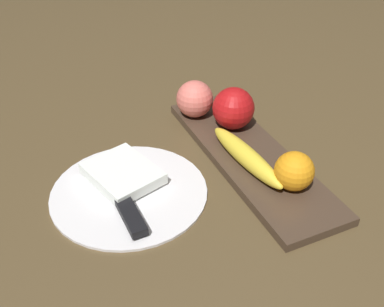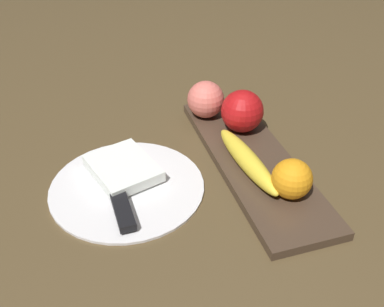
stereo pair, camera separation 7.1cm
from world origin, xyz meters
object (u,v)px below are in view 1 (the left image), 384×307
(orange_near_apple, at_px, (295,171))
(folded_napkin, at_px, (123,173))
(apple, at_px, (232,109))
(fruit_tray, at_px, (249,156))
(peach, at_px, (195,99))
(dinner_plate, at_px, (129,191))
(banana, at_px, (246,156))
(knife, at_px, (126,208))

(orange_near_apple, distance_m, folded_napkin, 0.27)
(apple, xyz_separation_m, folded_napkin, (-0.06, 0.23, -0.04))
(folded_napkin, bearing_deg, fruit_tray, -98.07)
(peach, relative_size, dinner_plate, 0.29)
(banana, xyz_separation_m, dinner_plate, (0.03, 0.19, -0.03))
(fruit_tray, height_order, banana, banana)
(apple, xyz_separation_m, banana, (-0.11, 0.03, -0.02))
(apple, bearing_deg, fruit_tray, 172.66)
(folded_napkin, bearing_deg, peach, -56.27)
(banana, relative_size, folded_napkin, 1.62)
(orange_near_apple, relative_size, folded_napkin, 0.53)
(peach, height_order, knife, peach)
(banana, distance_m, orange_near_apple, 0.09)
(dinner_plate, height_order, knife, knife)
(apple, xyz_separation_m, dinner_plate, (-0.09, 0.23, -0.05))
(dinner_plate, bearing_deg, fruit_tray, -90.00)
(folded_napkin, bearing_deg, orange_near_apple, -120.58)
(orange_near_apple, relative_size, dinner_plate, 0.25)
(apple, relative_size, orange_near_apple, 1.26)
(banana, xyz_separation_m, orange_near_apple, (-0.08, -0.04, 0.01))
(orange_near_apple, bearing_deg, fruit_tray, 7.93)
(apple, relative_size, folded_napkin, 0.67)
(banana, bearing_deg, apple, -21.68)
(orange_near_apple, distance_m, dinner_plate, 0.26)
(apple, relative_size, peach, 1.10)
(apple, xyz_separation_m, orange_near_apple, (-0.19, -0.00, -0.01))
(fruit_tray, height_order, knife, knife)
(dinner_plate, relative_size, folded_napkin, 2.12)
(folded_napkin, distance_m, knife, 0.08)
(dinner_plate, bearing_deg, folded_napkin, 0.00)
(folded_napkin, bearing_deg, dinner_plate, 180.00)
(folded_napkin, xyz_separation_m, knife, (-0.08, 0.02, -0.00))
(fruit_tray, xyz_separation_m, knife, (-0.05, 0.24, 0.01))
(orange_near_apple, bearing_deg, folded_napkin, 59.42)
(apple, bearing_deg, peach, 33.80)
(fruit_tray, xyz_separation_m, orange_near_apple, (-0.11, -0.01, 0.04))
(apple, height_order, dinner_plate, apple)
(banana, bearing_deg, folded_napkin, 68.94)
(apple, xyz_separation_m, knife, (-0.13, 0.25, -0.04))
(fruit_tray, relative_size, orange_near_apple, 6.71)
(banana, bearing_deg, orange_near_apple, -160.01)
(apple, bearing_deg, banana, 163.22)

